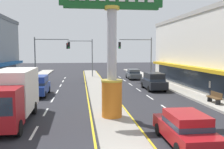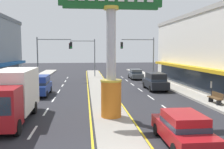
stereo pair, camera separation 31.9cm
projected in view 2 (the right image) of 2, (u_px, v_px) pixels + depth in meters
name	position (u px, v px, depth m)	size (l,w,h in m)	color
median_strip	(100.00, 90.00, 26.51)	(2.27, 52.00, 0.14)	gray
sidewalk_left	(10.00, 95.00, 23.55)	(2.33, 60.00, 0.18)	#ADA89E
sidewalk_right	(186.00, 91.00, 25.52)	(2.33, 60.00, 0.18)	#ADA89E
lane_markings	(101.00, 93.00, 25.18)	(9.01, 52.00, 0.01)	silver
district_sign	(111.00, 55.00, 15.14)	(6.35, 1.35, 8.28)	orange
traffic_light_left_side	(50.00, 51.00, 33.72)	(4.86, 0.46, 6.20)	slate
traffic_light_right_side	(142.00, 51.00, 34.44)	(4.86, 0.46, 6.20)	slate
traffic_light_median_far	(85.00, 52.00, 39.42)	(4.20, 0.46, 6.20)	slate
sedan_near_right_lane	(136.00, 74.00, 37.20)	(1.92, 4.34, 1.53)	#4C5156
sedan_far_right_lane	(183.00, 129.00, 11.10)	(1.88, 4.32, 1.53)	maroon
box_truck_near_left_lane	(12.00, 94.00, 14.94)	(2.34, 6.94, 3.12)	maroon
suv_mid_left_lane	(39.00, 85.00, 23.67)	(1.98, 4.61, 1.90)	navy
suv_far_left_oncoming	(155.00, 81.00, 26.86)	(2.02, 4.63, 1.90)	black
street_bench	(216.00, 98.00, 19.17)	(0.48, 1.60, 0.88)	brown
pedestrian_far_side	(213.00, 87.00, 21.41)	(0.44, 0.43, 1.68)	black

